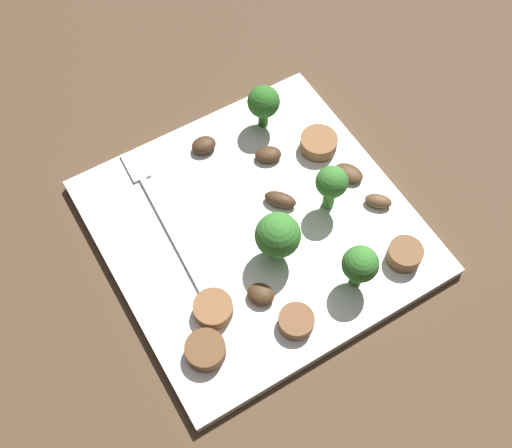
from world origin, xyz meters
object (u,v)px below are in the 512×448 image
object	(u,v)px
mushroom_2	(349,173)
mushroom_4	(268,154)
sausage_slice_2	(205,350)
broccoli_floret_0	(332,184)
broccoli_floret_1	(360,265)
mushroom_3	(280,199)
mushroom_5	(378,201)
sausage_slice_1	(296,321)
mushroom_0	(261,294)
sausage_slice_3	(405,254)
fork	(160,212)
sausage_slice_0	(319,143)
broccoli_floret_2	(281,234)
broccoli_floret_3	(264,103)
sausage_slice_4	(213,309)
mushroom_1	(208,143)
plate	(256,227)

from	to	relation	value
mushroom_2	mushroom_4	bearing A→B (deg)	43.52
sausage_slice_2	mushroom_2	size ratio (longest dim) A/B	1.16
broccoli_floret_0	broccoli_floret_1	bearing A→B (deg)	163.03
mushroom_2	mushroom_3	size ratio (longest dim) A/B	0.94
mushroom_5	broccoli_floret_1	bearing A→B (deg)	130.23
sausage_slice_1	mushroom_5	world-z (taller)	sausage_slice_1
sausage_slice_1	mushroom_0	xyz separation A→B (m)	(0.04, 0.01, -0.00)
sausage_slice_3	mushroom_4	bearing A→B (deg)	16.52
mushroom_5	mushroom_0	bearing A→B (deg)	99.73
fork	sausage_slice_0	world-z (taller)	sausage_slice_0
fork	broccoli_floret_0	world-z (taller)	broccoli_floret_0
broccoli_floret_2	broccoli_floret_3	size ratio (longest dim) A/B	1.11
sausage_slice_0	mushroom_5	world-z (taller)	sausage_slice_0
mushroom_3	mushroom_4	world-z (taller)	same
broccoli_floret_3	sausage_slice_3	bearing A→B (deg)	-171.66
sausage_slice_4	broccoli_floret_0	bearing A→B (deg)	-74.77
broccoli_floret_0	sausage_slice_3	xyz separation A→B (m)	(-0.08, -0.03, -0.03)
mushroom_3	sausage_slice_3	bearing A→B (deg)	-149.04
broccoli_floret_0	mushroom_1	size ratio (longest dim) A/B	2.19
broccoli_floret_2	broccoli_floret_3	bearing A→B (deg)	-25.36
plate	broccoli_floret_1	distance (m)	0.11
fork	sausage_slice_1	xyz separation A→B (m)	(-0.15, -0.05, 0.00)
sausage_slice_0	mushroom_2	bearing A→B (deg)	-171.54
sausage_slice_3	mushroom_5	xyz separation A→B (m)	(0.06, -0.01, -0.00)
mushroom_0	fork	bearing A→B (deg)	16.85
broccoli_floret_2	mushroom_0	world-z (taller)	broccoli_floret_2
mushroom_3	mushroom_4	xyz separation A→B (m)	(0.05, -0.02, -0.00)
mushroom_0	mushroom_3	world-z (taller)	same
sausage_slice_3	mushroom_3	bearing A→B (deg)	30.96
broccoli_floret_1	sausage_slice_4	size ratio (longest dim) A/B	1.49
plate	mushroom_3	bearing A→B (deg)	-75.47
broccoli_floret_3	mushroom_4	size ratio (longest dim) A/B	1.93
sausage_slice_1	sausage_slice_3	xyz separation A→B (m)	(0.00, -0.11, 0.00)
sausage_slice_0	mushroom_4	size ratio (longest dim) A/B	1.42
sausage_slice_4	broccoli_floret_3	bearing A→B (deg)	-43.00
fork	broccoli_floret_1	distance (m)	0.19
sausage_slice_2	mushroom_0	distance (m)	0.07
sausage_slice_4	mushroom_0	bearing A→B (deg)	-101.93
fork	broccoli_floret_3	xyz separation A→B (m)	(0.04, -0.13, 0.03)
plate	mushroom_5	world-z (taller)	mushroom_5
sausage_slice_3	mushroom_2	world-z (taller)	sausage_slice_3
sausage_slice_0	mushroom_5	distance (m)	0.08
broccoli_floret_1	sausage_slice_3	bearing A→B (deg)	-94.16
plate	mushroom_4	world-z (taller)	mushroom_4
broccoli_floret_1	sausage_slice_2	bearing A→B (deg)	85.98
mushroom_4	broccoli_floret_3	bearing A→B (deg)	-24.76
sausage_slice_1	mushroom_0	world-z (taller)	same
broccoli_floret_2	mushroom_1	xyz separation A→B (m)	(0.13, -0.00, -0.03)
mushroom_1	mushroom_4	world-z (taller)	mushroom_1
broccoli_floret_3	sausage_slice_2	bearing A→B (deg)	137.60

